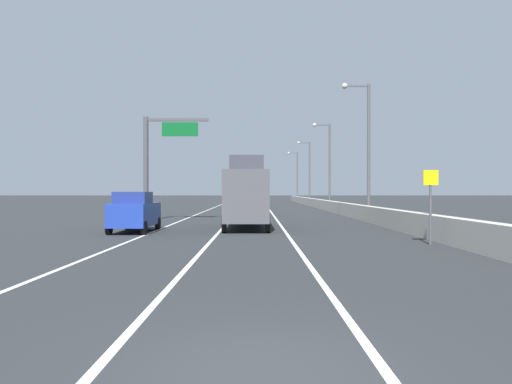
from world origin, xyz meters
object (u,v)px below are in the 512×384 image
car_blue_0 (135,212)px  lamp_post_right_third (328,160)px  lamp_post_right_second (366,141)px  lamp_post_right_fourth (309,168)px  overhead_sign_gantry (157,155)px  lamp_post_right_fifth (297,173)px  car_gray_1 (255,200)px  box_truck (247,194)px  car_green_2 (251,204)px  speed_advisory_sign (431,201)px

car_blue_0 → lamp_post_right_third: bearing=65.1°
lamp_post_right_second → lamp_post_right_fourth: bearing=89.6°
overhead_sign_gantry → car_blue_0: size_ratio=1.74×
lamp_post_right_second → lamp_post_right_fifth: bearing=89.9°
lamp_post_right_fourth → lamp_post_right_fifth: bearing=90.5°
lamp_post_right_fifth → car_gray_1: bearing=-103.6°
lamp_post_right_second → box_truck: (-8.77, -7.61, -3.88)m
car_blue_0 → car_green_2: bearing=70.3°
overhead_sign_gantry → box_truck: bearing=-43.2°
lamp_post_right_third → lamp_post_right_fifth: 42.81m
lamp_post_right_fifth → box_truck: (-8.90, -71.82, -3.88)m
lamp_post_right_second → car_blue_0: (-14.59, -10.76, -4.82)m
car_blue_0 → box_truck: size_ratio=0.50×
lamp_post_right_fifth → lamp_post_right_third: bearing=-89.7°
overhead_sign_gantry → car_blue_0: overhead_sign_gantry is taller
lamp_post_right_second → car_green_2: 11.48m
car_gray_1 → box_truck: bearing=-90.5°
overhead_sign_gantry → lamp_post_right_fifth: lamp_post_right_fifth is taller
car_blue_0 → car_gray_1: bearing=81.2°
lamp_post_right_fourth → car_gray_1: bearing=-121.9°
speed_advisory_sign → lamp_post_right_second: lamp_post_right_second is taller
overhead_sign_gantry → car_green_2: size_ratio=1.79×
speed_advisory_sign → car_green_2: speed_advisory_sign is taller
overhead_sign_gantry → lamp_post_right_third: bearing=55.4°
lamp_post_right_fourth → car_blue_0: 55.82m
car_green_2 → box_truck: box_truck is taller
lamp_post_right_second → lamp_post_right_third: bearing=89.1°
car_gray_1 → box_truck: 36.37m
lamp_post_right_fourth → car_green_2: (-8.97, -37.02, -4.85)m
speed_advisory_sign → car_gray_1: 46.15m
overhead_sign_gantry → lamp_post_right_second: 15.50m
lamp_post_right_second → lamp_post_right_fifth: size_ratio=1.00×
overhead_sign_gantry → car_green_2: 10.51m
speed_advisory_sign → car_gray_1: size_ratio=0.65×
lamp_post_right_second → car_green_2: bearing=146.2°
lamp_post_right_fourth → car_gray_1: lamp_post_right_fourth is taller
lamp_post_right_third → car_blue_0: 35.79m
car_gray_1 → box_truck: size_ratio=0.53×
lamp_post_right_third → car_blue_0: lamp_post_right_third is taller
overhead_sign_gantry → lamp_post_right_fourth: size_ratio=0.73×
car_gray_1 → car_green_2: (-0.20, -22.96, 0.04)m
lamp_post_right_third → box_truck: lamp_post_right_third is taller
lamp_post_right_third → car_green_2: (-8.98, -15.62, -4.85)m
lamp_post_right_fourth → lamp_post_right_fifth: (-0.18, 21.40, 0.00)m
speed_advisory_sign → lamp_post_right_fifth: 81.14m
lamp_post_right_fifth → car_blue_0: 76.56m
overhead_sign_gantry → box_truck: 9.51m
lamp_post_right_second → lamp_post_right_fifth: same height
car_blue_0 → lamp_post_right_fourth: bearing=74.5°
lamp_post_right_second → lamp_post_right_third: same height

